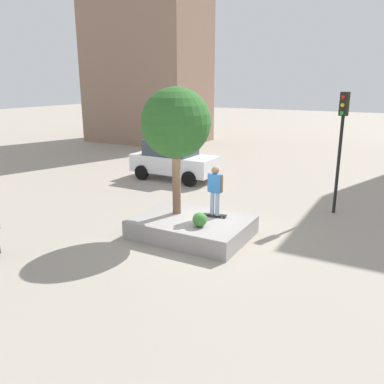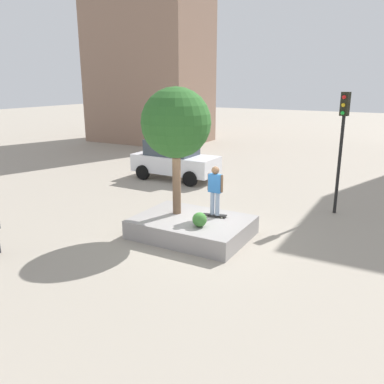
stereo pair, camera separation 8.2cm
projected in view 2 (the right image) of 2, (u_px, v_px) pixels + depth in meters
ground_plane at (199, 236)px, 13.24m from camera, size 120.00×120.00×0.00m
planter_ledge at (192, 227)px, 13.19m from camera, size 3.67×2.68×0.61m
plaza_tree at (176, 124)px, 12.83m from camera, size 2.27×2.27×4.19m
boxwood_shrub at (200, 220)px, 12.32m from camera, size 0.45×0.45×0.45m
skateboard at (215, 215)px, 13.25m from camera, size 0.83×0.41×0.07m
skateboarder at (215, 187)px, 12.99m from camera, size 0.55×0.25×1.64m
police_car at (174, 159)px, 20.67m from camera, size 4.46×2.14×2.06m
traffic_light_corner at (342, 133)px, 14.73m from camera, size 0.33×0.37×4.58m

